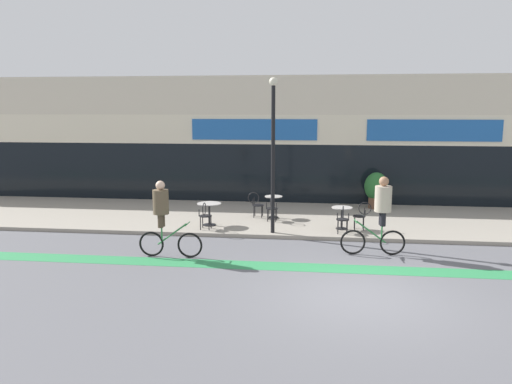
{
  "coord_description": "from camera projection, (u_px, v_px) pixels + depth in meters",
  "views": [
    {
      "loc": [
        -0.99,
        -10.35,
        3.96
      ],
      "look_at": [
        -2.88,
        5.21,
        1.34
      ],
      "focal_mm": 35.0,
      "sensor_mm": 36.0,
      "label": 1
    }
  ],
  "objects": [
    {
      "name": "ground_plane",
      "position": [
        360.0,
        296.0,
        10.66
      ],
      "size": [
        120.0,
        120.0,
        0.0
      ],
      "primitive_type": "plane",
      "color": "#5B5B60"
    },
    {
      "name": "sidewalk_slab",
      "position": [
        343.0,
        220.0,
        17.75
      ],
      "size": [
        40.0,
        5.5,
        0.12
      ],
      "primitive_type": "cube",
      "color": "gray",
      "rests_on": "ground"
    },
    {
      "name": "storefront_facade",
      "position": [
        339.0,
        139.0,
        21.94
      ],
      "size": [
        40.0,
        4.06,
        5.29
      ],
      "color": "beige",
      "rests_on": "ground"
    },
    {
      "name": "bike_lane_stripe",
      "position": [
        354.0,
        269.0,
        12.45
      ],
      "size": [
        36.0,
        0.7,
        0.01
      ],
      "primitive_type": "cube",
      "color": "#2D844C",
      "rests_on": "ground"
    },
    {
      "name": "bistro_table_0",
      "position": [
        209.0,
        209.0,
        16.55
      ],
      "size": [
        0.79,
        0.79,
        0.75
      ],
      "color": "black",
      "rests_on": "sidewalk_slab"
    },
    {
      "name": "bistro_table_1",
      "position": [
        274.0,
        202.0,
        17.74
      ],
      "size": [
        0.62,
        0.62,
        0.77
      ],
      "color": "black",
      "rests_on": "sidewalk_slab"
    },
    {
      "name": "bistro_table_2",
      "position": [
        342.0,
        214.0,
        16.04
      ],
      "size": [
        0.67,
        0.67,
        0.72
      ],
      "color": "black",
      "rests_on": "sidewalk_slab"
    },
    {
      "name": "cafe_chair_0_near",
      "position": [
        205.0,
        214.0,
        15.95
      ],
      "size": [
        0.41,
        0.58,
        0.9
      ],
      "rotation": [
        0.0,
        0.0,
        1.54
      ],
      "color": "black",
      "rests_on": "sidewalk_slab"
    },
    {
      "name": "cafe_chair_1_near",
      "position": [
        272.0,
        207.0,
        17.13
      ],
      "size": [
        0.42,
        0.58,
        0.9
      ],
      "rotation": [
        0.0,
        0.0,
        1.52
      ],
      "color": "black",
      "rests_on": "sidewalk_slab"
    },
    {
      "name": "cafe_chair_1_side",
      "position": [
        256.0,
        203.0,
        17.82
      ],
      "size": [
        0.58,
        0.4,
        0.9
      ],
      "rotation": [
        0.0,
        0.0,
        -0.01
      ],
      "color": "black",
      "rests_on": "sidewalk_slab"
    },
    {
      "name": "cafe_chair_2_near",
      "position": [
        343.0,
        217.0,
        15.43
      ],
      "size": [
        0.41,
        0.58,
        0.9
      ],
      "rotation": [
        0.0,
        0.0,
        1.56
      ],
      "color": "black",
      "rests_on": "sidewalk_slab"
    },
    {
      "name": "cafe_chair_2_side",
      "position": [
        362.0,
        214.0,
        15.96
      ],
      "size": [
        0.58,
        0.41,
        0.9
      ],
      "rotation": [
        0.0,
        0.0,
        3.11
      ],
      "color": "black",
      "rests_on": "sidewalk_slab"
    },
    {
      "name": "planter_pot",
      "position": [
        376.0,
        189.0,
        19.38
      ],
      "size": [
        0.91,
        0.91,
        1.41
      ],
      "color": "brown",
      "rests_on": "sidewalk_slab"
    },
    {
      "name": "lamp_post",
      "position": [
        273.0,
        144.0,
        15.2
      ],
      "size": [
        0.26,
        0.26,
        4.77
      ],
      "color": "black",
      "rests_on": "sidewalk_slab"
    },
    {
      "name": "cyclist_0",
      "position": [
        381.0,
        210.0,
        13.48
      ],
      "size": [
        1.77,
        0.52,
        2.17
      ],
      "rotation": [
        0.0,
        0.0,
        3.2
      ],
      "color": "black",
      "rests_on": "ground"
    },
    {
      "name": "cyclist_1",
      "position": [
        163.0,
        214.0,
        13.32
      ],
      "size": [
        1.75,
        0.48,
        2.08
      ],
      "rotation": [
        0.0,
        0.0,
        0.0
      ],
      "color": "black",
      "rests_on": "ground"
    }
  ]
}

